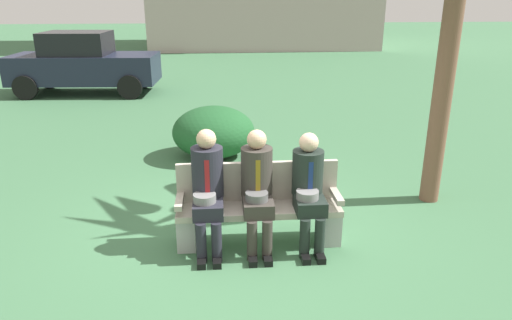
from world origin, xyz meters
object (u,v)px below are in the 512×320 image
seated_man_right (309,186)px  park_bench (258,207)px  shrub_near_bench (214,132)px  parked_car_near (84,63)px  seated_man_left (208,186)px  seated_man_middle (257,185)px

seated_man_right → park_bench: bearing=166.0°
shrub_near_bench → seated_man_right: bearing=-71.4°
seated_man_right → parked_car_near: 9.89m
park_bench → seated_man_left: seated_man_left is taller
seated_man_middle → seated_man_right: bearing=-0.5°
seated_man_middle → parked_car_near: size_ratio=0.33×
seated_man_left → shrub_near_bench: (0.04, 3.09, -0.31)m
park_bench → seated_man_middle: seated_man_middle is taller
seated_man_right → seated_man_left: bearing=179.7°
seated_man_middle → shrub_near_bench: 3.15m
park_bench → seated_man_middle: size_ratio=1.37×
seated_man_left → parked_car_near: parked_car_near is taller
parked_car_near → seated_man_middle: bearing=-65.1°
seated_man_right → shrub_near_bench: (-1.05, 3.10, -0.27)m
park_bench → parked_car_near: (-4.08, 8.61, 0.42)m
seated_man_left → seated_man_right: 1.09m
seated_man_left → seated_man_middle: 0.53m
parked_car_near → park_bench: bearing=-64.6°
park_bench → shrub_near_bench: (-0.51, 2.97, 0.02)m
parked_car_near → shrub_near_bench: bearing=-57.7°
parked_car_near → seated_man_right: bearing=-62.2°
park_bench → seated_man_middle: 0.34m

